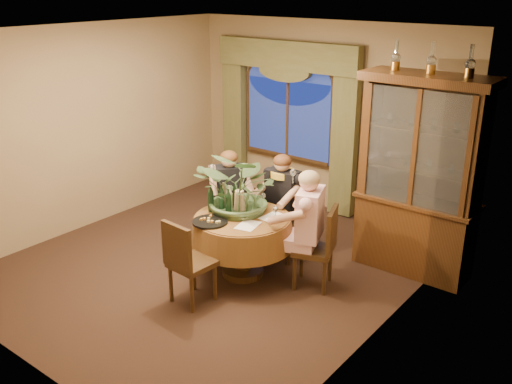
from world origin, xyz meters
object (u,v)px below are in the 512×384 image
Objects in this scene: oil_lamp_right at (471,61)px; chair_right at (313,248)px; chair_front_left at (192,261)px; wine_bottle_5 at (229,199)px; person_back at (229,199)px; centerpiece_plant at (242,158)px; china_cabinet at (419,177)px; wine_bottle_0 at (211,198)px; wine_bottle_4 at (221,198)px; olive_bowl at (243,217)px; oil_lamp_center at (432,58)px; chair_back_right at (290,221)px; stoneware_vase at (240,201)px; wine_bottle_1 at (224,196)px; wine_bottle_3 at (228,203)px; chair_back at (231,213)px; oil_lamp_left at (396,55)px; wine_bottle_2 at (236,195)px; person_scarf at (283,204)px; dining_table at (243,246)px; person_pink at (309,229)px.

oil_lamp_right is 0.35× the size of chair_right.
chair_front_left is 2.91× the size of wine_bottle_5.
person_back is 1.13× the size of centerpiece_plant.
china_cabinet is 2.43m from wine_bottle_0.
wine_bottle_4 reaches higher than chair_right.
person_back is at bearing 140.75° from olive_bowl.
oil_lamp_center reaches higher than chair_front_left.
chair_back_right is 0.92m from wine_bottle_5.
wine_bottle_0 reaches higher than stoneware_vase.
chair_back_right is (-1.36, -0.62, -2.06)m from oil_lamp_center.
wine_bottle_3 is at bearing -35.32° from wine_bottle_1.
olive_bowl is (0.15, -0.18, -0.63)m from centerpiece_plant.
chair_back is 2.91× the size of wine_bottle_1.
wine_bottle_0 and wine_bottle_1 have the same top height.
centerpiece_plant is 0.55m from wine_bottle_1.
chair_front_left is at bearing -118.47° from oil_lamp_left.
wine_bottle_2 is (-1.04, -0.12, 0.44)m from chair_right.
person_back reaches higher than chair_back_right.
stoneware_vase is 0.21m from wine_bottle_1.
chair_back_right is 0.25m from person_scarf.
stoneware_vase is at bearing 78.78° from chair_back_right.
wine_bottle_3 reaches higher than stoneware_vase.
wine_bottle_4 is at bearing -174.10° from dining_table.
wine_bottle_3 is (-0.08, 0.71, 0.44)m from chair_front_left.
chair_back is at bearing 143.97° from centerpiece_plant.
person_scarf is at bearing 70.59° from wine_bottle_4.
oil_lamp_center reaches higher than person_pink.
wine_bottle_4 is (0.32, -0.53, 0.44)m from chair_back.
china_cabinet is at bearing 180.00° from oil_lamp_right.
oil_lamp_right is at bearing 148.04° from chair_back.
person_scarf reaches higher than chair_right.
olive_bowl is (0.05, -0.06, 0.40)m from dining_table.
wine_bottle_2 is at bearing 75.30° from wine_bottle_4.
wine_bottle_5 is at bearing 85.24° from chair_right.
wine_bottle_5 is (-1.01, -0.27, 0.44)m from chair_right.
chair_back and chair_front_left have the same top height.
china_cabinet is at bearing 151.34° from chair_back.
person_back is at bearing 141.40° from stoneware_vase.
wine_bottle_2 is at bearing -138.61° from oil_lamp_left.
wine_bottle_1 is (-0.21, -0.04, 0.03)m from stoneware_vase.
chair_back_right is at bearing 69.61° from wine_bottle_3.
olive_bowl is at bearing -37.76° from wine_bottle_2.
wine_bottle_0 is 1.00× the size of wine_bottle_2.
person_pink is 1.01m from wine_bottle_5.
olive_bowl is 0.40m from wine_bottle_2.
wine_bottle_4 is at bearing 175.48° from olive_bowl.
oil_lamp_right is at bearing 32.10° from wine_bottle_0.
oil_lamp_right is at bearing 29.99° from wine_bottle_1.
china_cabinet is 7.17× the size of wine_bottle_3.
wine_bottle_5 reaches higher than stoneware_vase.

